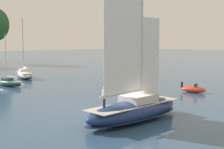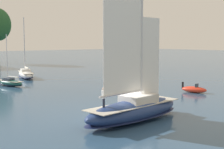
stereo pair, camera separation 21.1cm
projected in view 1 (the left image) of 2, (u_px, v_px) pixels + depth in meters
The scene contains 5 objects.
ground_plane at pixel (134, 121), 26.96m from camera, with size 400.00×400.00×0.00m, color #2D4C6B.
sailboat_main at pixel (135, 107), 26.85m from camera, with size 11.14×3.88×15.02m.
sailboat_moored_near_marina at pixel (8, 82), 47.93m from camera, with size 3.01×5.99×7.95m.
sailboat_moored_mid_channel at pixel (24, 74), 58.10m from camera, with size 4.39×8.55×11.32m.
motor_tender at pixel (193, 89), 41.89m from camera, with size 2.19×3.65×1.31m.
Camera 1 is at (-18.55, -18.86, 6.84)m, focal length 50.00 mm.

